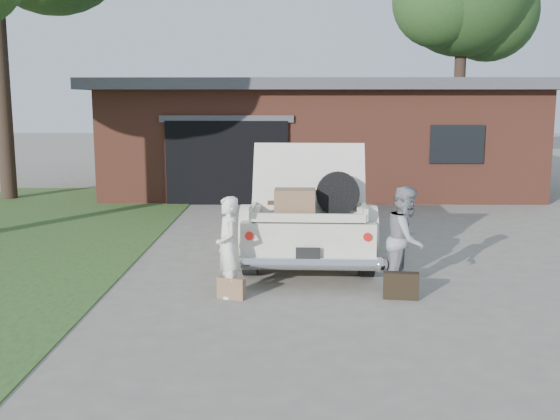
{
  "coord_description": "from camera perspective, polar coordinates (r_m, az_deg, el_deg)",
  "views": [
    {
      "loc": [
        0.14,
        -9.15,
        2.75
      ],
      "look_at": [
        0.0,
        0.6,
        1.1
      ],
      "focal_mm": 42.0,
      "sensor_mm": 36.0,
      "label": 1
    }
  ],
  "objects": [
    {
      "name": "house",
      "position": [
        20.66,
        3.18,
        6.6
      ],
      "size": [
        12.8,
        7.8,
        3.3
      ],
      "color": "brown",
      "rests_on": "ground"
    },
    {
      "name": "woman_left",
      "position": [
        9.18,
        -4.56,
        -3.24
      ],
      "size": [
        0.49,
        0.6,
        1.43
      ],
      "primitive_type": "imported",
      "rotation": [
        0.0,
        0.0,
        -1.26
      ],
      "color": "white",
      "rests_on": "ground"
    },
    {
      "name": "suitcase_left",
      "position": [
        9.22,
        -4.26,
        -6.79
      ],
      "size": [
        0.41,
        0.25,
        0.3
      ],
      "primitive_type": "cube",
      "rotation": [
        0.0,
        0.0,
        -0.33
      ],
      "color": "#8D6847",
      "rests_on": "ground"
    },
    {
      "name": "sedan",
      "position": [
        11.92,
        2.56,
        0.11
      ],
      "size": [
        2.26,
        5.39,
        2.07
      ],
      "rotation": [
        0.0,
        0.0,
        -0.04
      ],
      "color": "silver",
      "rests_on": "ground"
    },
    {
      "name": "suitcase_right",
      "position": [
        9.33,
        10.48,
        -6.5
      ],
      "size": [
        0.5,
        0.22,
        0.38
      ],
      "primitive_type": "cube",
      "rotation": [
        0.0,
        0.0,
        -0.13
      ],
      "color": "black",
      "rests_on": "ground"
    },
    {
      "name": "woman_right",
      "position": [
        9.6,
        10.92,
        -2.5
      ],
      "size": [
        0.84,
        0.92,
        1.53
      ],
      "primitive_type": "imported",
      "rotation": [
        0.0,
        0.0,
        1.14
      ],
      "color": "gray",
      "rests_on": "ground"
    },
    {
      "name": "ground",
      "position": [
        9.55,
        -0.05,
        -7.13
      ],
      "size": [
        90.0,
        90.0,
        0.0
      ],
      "primitive_type": "plane",
      "color": "gray",
      "rests_on": "ground"
    }
  ]
}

